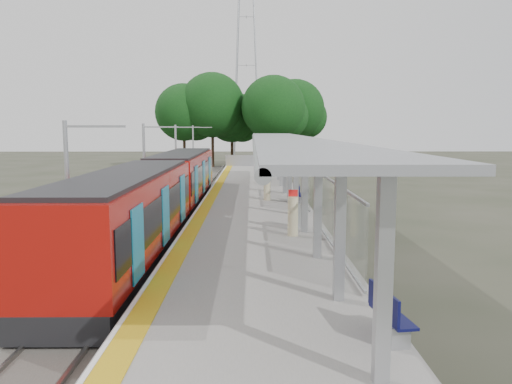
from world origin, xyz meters
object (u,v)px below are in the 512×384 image
bench_near (388,312)px  info_pillar_near (293,216)px  train (163,191)px  info_pillar_far (267,187)px  litter_bin (295,215)px  bench_far (281,168)px  bench_mid (300,193)px

bench_near → info_pillar_near: bearing=88.6°
train → bench_near: (7.11, -14.86, -0.53)m
train → info_pillar_far: (5.27, 4.20, -0.29)m
bench_near → litter_bin: (-0.91, 11.18, -0.01)m
bench_far → litter_bin: size_ratio=1.58×
bench_near → info_pillar_far: size_ratio=0.84×
info_pillar_near → bench_near: bearing=-83.0°
bench_far → litter_bin: bench_far is taller
train → info_pillar_far: bearing=38.6°
bench_mid → info_pillar_far: info_pillar_far is taller
info_pillar_far → litter_bin: size_ratio=1.73×
bench_mid → litter_bin: 7.04m
bench_near → info_pillar_far: (-1.84, 19.06, 0.25)m
train → litter_bin: 7.24m
bench_mid → bench_far: (-0.06, 17.13, 0.04)m
train → bench_far: train is taller
bench_mid → bench_far: size_ratio=0.91×
litter_bin → bench_near: bearing=-85.4°
train → bench_near: train is taller
bench_near → bench_mid: size_ratio=1.02×
bench_near → info_pillar_near: info_pillar_near is taller
bench_mid → litter_bin: size_ratio=1.43×
bench_near → bench_far: bench_far is taller
train → bench_near: 16.49m
train → info_pillar_near: (5.98, -5.43, -0.27)m
bench_mid → info_pillar_near: (-1.14, -8.72, 0.26)m
bench_far → litter_bin: 24.13m
info_pillar_far → litter_bin: (0.93, -7.89, -0.26)m
bench_mid → info_pillar_near: 8.80m
litter_bin → train: bearing=149.3°
info_pillar_near → info_pillar_far: (-0.71, 9.63, -0.02)m
train → litter_bin: train is taller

